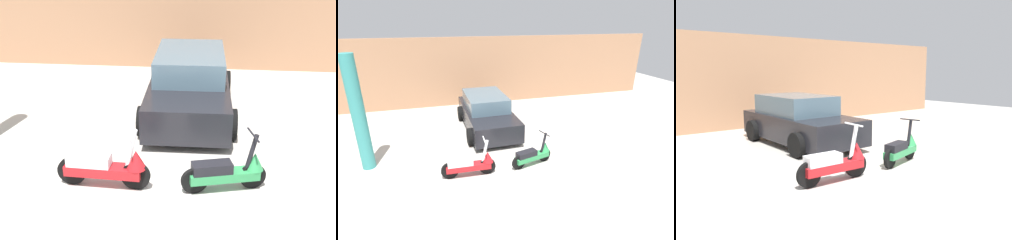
# 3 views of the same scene
# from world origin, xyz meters

# --- Properties ---
(ground_plane) EXTENTS (28.00, 28.00, 0.00)m
(ground_plane) POSITION_xyz_m (0.00, 0.00, 0.00)
(ground_plane) COLOR beige
(wall_back) EXTENTS (19.60, 0.12, 3.25)m
(wall_back) POSITION_xyz_m (0.00, 7.32, 1.62)
(wall_back) COLOR tan
(wall_back) RESTS_ON ground_plane
(scooter_front_left) EXTENTS (1.48, 0.53, 1.03)m
(scooter_front_left) POSITION_xyz_m (-0.93, 0.81, 0.37)
(scooter_front_left) COLOR black
(scooter_front_left) RESTS_ON ground_plane
(scooter_front_right) EXTENTS (1.31, 0.60, 0.93)m
(scooter_front_right) POSITION_xyz_m (0.92, 0.90, 0.33)
(scooter_front_right) COLOR black
(scooter_front_right) RESTS_ON ground_plane
(car_rear_left) EXTENTS (1.97, 3.97, 1.34)m
(car_rear_left) POSITION_xyz_m (0.16, 3.98, 0.64)
(car_rear_left) COLOR black
(car_rear_left) RESTS_ON ground_plane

